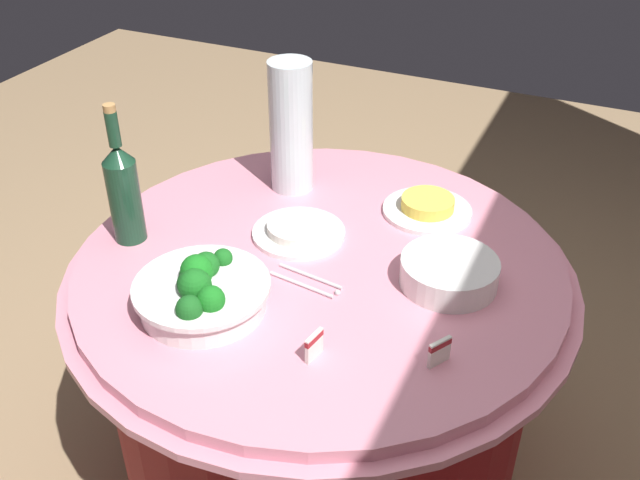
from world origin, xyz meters
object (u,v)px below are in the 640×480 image
object	(u,v)px
wine_bottle	(123,190)
decorative_fruit_vase	(291,135)
food_plate_rice	(299,230)
food_plate_fried_egg	(427,207)
plate_stack	(449,272)
serving_tongs	(309,281)
label_placard_mid	(314,344)
label_placard_front	(440,351)
broccoli_bowl	(201,292)

from	to	relation	value
wine_bottle	decorative_fruit_vase	xyz separation A→B (m)	(-0.38, 0.24, 0.02)
food_plate_rice	food_plate_fried_egg	bearing A→B (deg)	132.29
wine_bottle	plate_stack	bearing A→B (deg)	100.66
serving_tongs	food_plate_rice	xyz separation A→B (m)	(-0.16, -0.10, 0.01)
wine_bottle	food_plate_rice	bearing A→B (deg)	116.22
food_plate_rice	label_placard_mid	bearing A→B (deg)	29.92
label_placard_front	label_placard_mid	distance (m)	0.23
broccoli_bowl	serving_tongs	size ratio (longest dim) A/B	1.67
plate_stack	food_plate_rice	size ratio (longest dim) A/B	0.95
broccoli_bowl	label_placard_mid	bearing A→B (deg)	82.55
plate_stack	serving_tongs	bearing A→B (deg)	-65.85
plate_stack	label_placard_mid	size ratio (longest dim) A/B	3.82
wine_bottle	serving_tongs	distance (m)	0.47
broccoli_bowl	food_plate_fried_egg	world-z (taller)	broccoli_bowl
food_plate_fried_egg	label_placard_front	size ratio (longest dim) A/B	4.00
food_plate_rice	label_placard_mid	distance (m)	0.42
decorative_fruit_vase	food_plate_rice	xyz separation A→B (m)	(0.20, 0.12, -0.14)
broccoli_bowl	wine_bottle	distance (m)	0.34
serving_tongs	label_placard_front	distance (m)	0.35
food_plate_fried_egg	label_placard_mid	xyz separation A→B (m)	(0.59, -0.04, 0.01)
plate_stack	wine_bottle	xyz separation A→B (m)	(0.14, -0.73, 0.10)
plate_stack	food_plate_rice	xyz separation A→B (m)	(-0.04, -0.37, -0.02)
serving_tongs	food_plate_fried_egg	size ratio (longest dim) A/B	0.76
serving_tongs	label_placard_mid	xyz separation A→B (m)	(0.20, 0.11, 0.03)
serving_tongs	food_plate_fried_egg	distance (m)	0.41
food_plate_fried_egg	broccoli_bowl	bearing A→B (deg)	-28.81
serving_tongs	label_placard_front	bearing A→B (deg)	69.25
broccoli_bowl	food_plate_fried_egg	bearing A→B (deg)	151.19
wine_bottle	serving_tongs	bearing A→B (deg)	91.82
label_placard_front	food_plate_fried_egg	bearing A→B (deg)	-160.21
food_plate_fried_egg	label_placard_front	distance (m)	0.54
decorative_fruit_vase	label_placard_mid	world-z (taller)	decorative_fruit_vase
plate_stack	food_plate_fried_egg	distance (m)	0.29
food_plate_fried_egg	label_placard_mid	world-z (taller)	label_placard_mid
serving_tongs	food_plate_rice	size ratio (longest dim) A/B	0.76
serving_tongs	food_plate_fried_egg	xyz separation A→B (m)	(-0.38, 0.14, 0.01)
broccoli_bowl	wine_bottle	xyz separation A→B (m)	(-0.15, -0.30, 0.09)
wine_bottle	decorative_fruit_vase	bearing A→B (deg)	147.99
serving_tongs	plate_stack	bearing A→B (deg)	114.15
plate_stack	label_placard_mid	distance (m)	0.37
food_plate_fried_egg	decorative_fruit_vase	bearing A→B (deg)	-86.91
wine_bottle	food_plate_fried_egg	xyz separation A→B (m)	(-0.40, 0.60, -0.11)
plate_stack	serving_tongs	xyz separation A→B (m)	(0.12, -0.27, -0.03)
broccoli_bowl	decorative_fruit_vase	distance (m)	0.55
decorative_fruit_vase	label_placard_front	world-z (taller)	decorative_fruit_vase
food_plate_fried_egg	wine_bottle	bearing A→B (deg)	-56.43
serving_tongs	label_placard_mid	world-z (taller)	label_placard_mid
label_placard_mid	broccoli_bowl	bearing A→B (deg)	-97.45
plate_stack	food_plate_rice	distance (m)	0.38
food_plate_rice	wine_bottle	bearing A→B (deg)	-63.78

